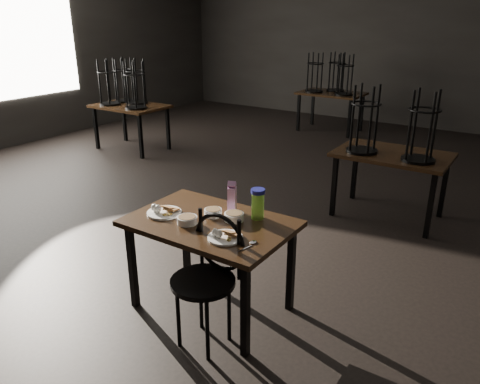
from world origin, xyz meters
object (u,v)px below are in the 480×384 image
Objects in this scene: bentwood_chair at (210,270)px; main_table at (210,231)px; water_bottle at (258,203)px; juice_carton at (232,197)px.

main_table is at bearing 128.00° from bentwood_chair.
water_bottle reaches higher than bentwood_chair.
juice_carton is at bearing 179.51° from water_bottle.
juice_carton is at bearing 81.83° from main_table.
main_table is at bearing -138.44° from water_bottle.
juice_carton is (0.03, 0.24, 0.19)m from main_table.
main_table is 4.86× the size of juice_carton.
water_bottle is (0.23, -0.00, 0.00)m from juice_carton.
bentwood_chair is at bearing -71.33° from juice_carton.
main_table is at bearing -98.17° from juice_carton.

